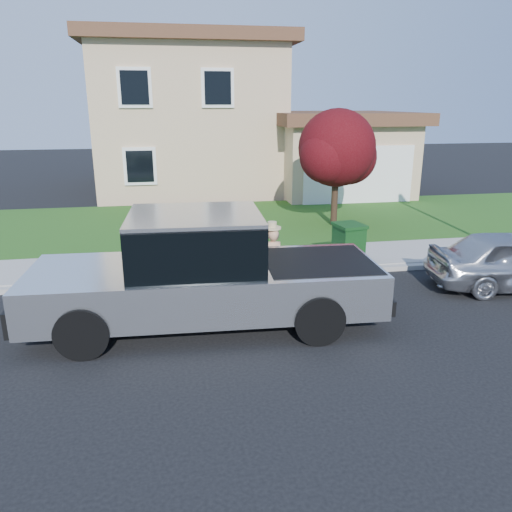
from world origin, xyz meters
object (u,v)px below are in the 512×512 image
Objects in this scene: ornamental_tree at (338,152)px; woman at (272,259)px; pickup_truck at (204,274)px; trash_bin at (348,244)px.

woman is at bearing -120.96° from ornamental_tree.
ornamental_tree reaches higher than woman.
woman is (1.58, 1.42, -0.24)m from pickup_truck.
pickup_truck is 2.14m from woman.
pickup_truck is 8.63m from ornamental_tree.
ornamental_tree is 3.60× the size of trash_bin.
ornamental_tree reaches higher than trash_bin.
ornamental_tree is 4.87m from trash_bin.
ornamental_tree is at bearing 65.56° from trash_bin.
ornamental_tree is at bearing -129.40° from woman.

